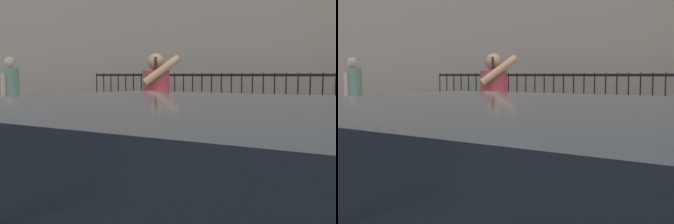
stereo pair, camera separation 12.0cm
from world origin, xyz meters
The scene contains 5 objects.
sidewalk centered at (0.00, 2.20, 0.07)m, with size 28.00×4.40×0.15m, color #B2ADA3.
iron_fence centered at (0.00, 5.90, 1.02)m, with size 12.03×0.04×1.60m.
pedestrian_on_phone centered at (-1.11, 1.22, 1.12)m, with size 0.70×0.66×1.67m.
pedestrian_walking centered at (-5.66, 2.68, 1.18)m, with size 0.37×0.49×1.79m.
street_bench centered at (-2.80, 2.97, 0.65)m, with size 1.60×0.45×0.95m.
Camera 2 is at (1.71, -3.09, 1.55)m, focal length 43.51 mm.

